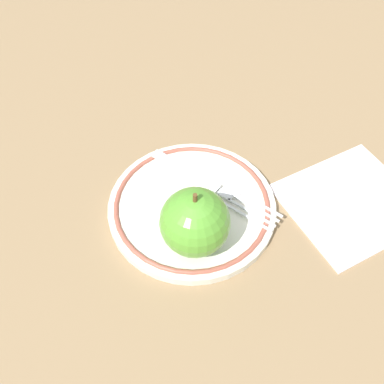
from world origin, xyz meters
name	(u,v)px	position (x,y,z in m)	size (l,w,h in m)	color
ground_plane	(212,210)	(0.00, 0.00, 0.00)	(2.00, 2.00, 0.00)	#896E4C
plate	(192,206)	(0.02, -0.01, 0.01)	(0.20, 0.20, 0.01)	silver
apple_red_whole	(195,222)	(0.05, 0.03, 0.05)	(0.07, 0.07, 0.08)	#539A2E
fork	(208,184)	(-0.01, -0.02, 0.02)	(0.08, 0.18, 0.00)	silver
napkin_folded	(351,201)	(-0.14, 0.09, 0.00)	(0.15, 0.14, 0.01)	white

